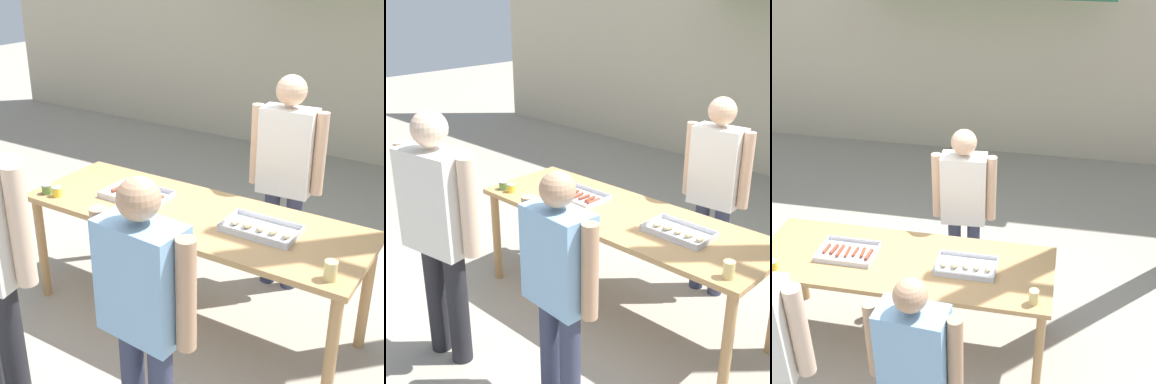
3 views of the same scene
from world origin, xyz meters
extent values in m
plane|color=#A39989|center=(0.00, 0.00, 0.00)|extent=(24.00, 24.00, 0.00)
cube|color=tan|center=(0.00, 0.00, 0.84)|extent=(2.38, 0.82, 0.04)
cylinder|color=tan|center=(-1.12, -0.35, 0.41)|extent=(0.07, 0.07, 0.82)
cylinder|color=tan|center=(1.12, -0.35, 0.41)|extent=(0.07, 0.07, 0.82)
cylinder|color=tan|center=(-1.12, 0.35, 0.41)|extent=(0.07, 0.07, 0.82)
cube|color=silver|center=(-0.47, 0.00, 0.86)|extent=(0.46, 0.31, 0.01)
cube|color=silver|center=(-0.47, -0.15, 0.89)|extent=(0.46, 0.01, 0.03)
cube|color=silver|center=(-0.47, 0.16, 0.89)|extent=(0.46, 0.01, 0.03)
cube|color=silver|center=(-0.69, 0.00, 0.89)|extent=(0.01, 0.31, 0.03)
cube|color=silver|center=(-0.24, 0.00, 0.89)|extent=(0.01, 0.31, 0.03)
cylinder|color=brown|center=(-0.65, 0.01, 0.88)|extent=(0.03, 0.12, 0.03)
cylinder|color=brown|center=(-0.59, 0.01, 0.88)|extent=(0.04, 0.13, 0.03)
cylinder|color=brown|center=(-0.53, 0.00, 0.88)|extent=(0.03, 0.15, 0.03)
cylinder|color=brown|center=(-0.47, 0.00, 0.88)|extent=(0.03, 0.13, 0.02)
cylinder|color=brown|center=(-0.40, 0.01, 0.88)|extent=(0.03, 0.11, 0.02)
cylinder|color=brown|center=(-0.34, 0.01, 0.88)|extent=(0.04, 0.12, 0.03)
cylinder|color=brown|center=(-0.28, -0.01, 0.88)|extent=(0.04, 0.13, 0.03)
cube|color=silver|center=(0.51, 0.00, 0.86)|extent=(0.47, 0.28, 0.01)
cube|color=silver|center=(0.51, -0.13, 0.89)|extent=(0.47, 0.01, 0.03)
cube|color=silver|center=(0.51, 0.14, 0.89)|extent=(0.47, 0.01, 0.03)
cube|color=silver|center=(0.27, 0.00, 0.89)|extent=(0.01, 0.28, 0.03)
cube|color=silver|center=(0.74, 0.00, 0.89)|extent=(0.01, 0.28, 0.03)
ellipsoid|color=beige|center=(0.33, 0.00, 0.89)|extent=(0.06, 0.11, 0.04)
ellipsoid|color=beige|center=(0.42, 0.00, 0.89)|extent=(0.07, 0.11, 0.05)
ellipsoid|color=beige|center=(0.51, 0.00, 0.89)|extent=(0.07, 0.10, 0.04)
ellipsoid|color=beige|center=(0.60, 0.00, 0.89)|extent=(0.07, 0.10, 0.04)
ellipsoid|color=beige|center=(0.68, 0.00, 0.89)|extent=(0.05, 0.10, 0.04)
cylinder|color=#567A38|center=(-1.05, -0.30, 0.89)|extent=(0.07, 0.07, 0.06)
cylinder|color=#B2B2B7|center=(-1.05, -0.30, 0.93)|extent=(0.06, 0.06, 0.01)
cylinder|color=gold|center=(-0.96, -0.29, 0.89)|extent=(0.07, 0.07, 0.06)
cylinder|color=#B2B2B7|center=(-0.96, -0.29, 0.93)|extent=(0.06, 0.06, 0.01)
cylinder|color=#DBC67A|center=(1.05, -0.29, 0.92)|extent=(0.07, 0.07, 0.11)
cylinder|color=#333851|center=(0.25, 0.75, 0.41)|extent=(0.12, 0.12, 0.81)
cylinder|color=#333851|center=(0.43, 0.77, 0.41)|extent=(0.12, 0.12, 0.81)
cube|color=silver|center=(0.34, 0.76, 1.13)|extent=(0.41, 0.24, 0.64)
sphere|color=#DBAD89|center=(0.34, 0.76, 1.58)|extent=(0.22, 0.22, 0.22)
cylinder|color=#DBAD89|center=(0.10, 0.74, 1.15)|extent=(0.09, 0.09, 0.61)
cylinder|color=#DBAD89|center=(0.58, 0.78, 1.15)|extent=(0.09, 0.09, 0.61)
cylinder|color=#232328|center=(-0.42, -1.23, 0.43)|extent=(0.14, 0.14, 0.86)
cylinder|color=#232328|center=(-0.64, -1.26, 0.43)|extent=(0.14, 0.14, 0.86)
cube|color=silver|center=(-0.53, -1.25, 1.19)|extent=(0.51, 0.33, 0.68)
sphere|color=beige|center=(-0.53, -1.25, 1.67)|extent=(0.23, 0.23, 0.23)
cylinder|color=beige|center=(-0.24, -1.20, 1.21)|extent=(0.11, 0.11, 0.64)
cylinder|color=beige|center=(-0.82, -1.29, 1.21)|extent=(0.11, 0.11, 0.64)
cylinder|color=#333851|center=(0.49, -1.06, 0.38)|extent=(0.13, 0.13, 0.75)
cylinder|color=#333851|center=(0.30, -1.05, 0.38)|extent=(0.13, 0.13, 0.75)
cube|color=#84B2DB|center=(0.39, -1.06, 1.05)|extent=(0.43, 0.26, 0.59)
sphere|color=tan|center=(0.39, -1.06, 1.46)|extent=(0.20, 0.20, 0.20)
cylinder|color=tan|center=(0.65, -1.07, 1.06)|extent=(0.09, 0.09, 0.56)
cylinder|color=tan|center=(0.14, -1.04, 1.06)|extent=(0.09, 0.09, 0.56)
camera|label=1|loc=(1.72, -2.72, 2.43)|focal=50.00mm
camera|label=2|loc=(2.32, -2.91, 2.50)|focal=50.00mm
camera|label=3|loc=(1.13, -3.25, 3.44)|focal=50.00mm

